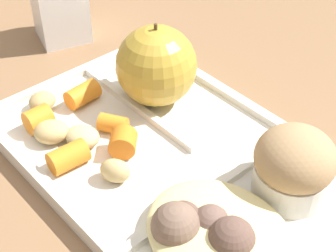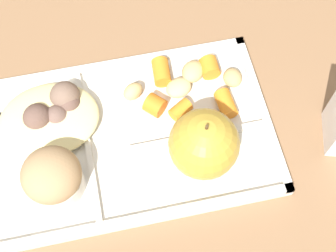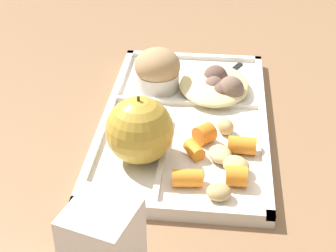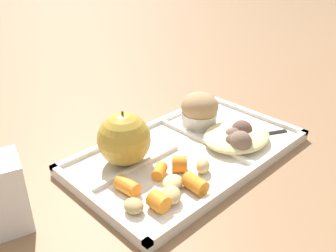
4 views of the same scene
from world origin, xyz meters
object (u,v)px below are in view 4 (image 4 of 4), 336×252
lunch_tray (189,153)px  plastic_fork (245,137)px  milk_carton (0,195)px  green_apple (124,139)px  bran_muffin (200,110)px

lunch_tray → plastic_fork: bearing=-21.8°
plastic_fork → milk_carton: (-0.40, 0.10, 0.04)m
lunch_tray → green_apple: green_apple is taller
green_apple → plastic_fork: bearing=-24.0°
lunch_tray → milk_carton: size_ratio=4.00×
bran_muffin → plastic_fork: 0.10m
plastic_fork → milk_carton: milk_carton is taller
green_apple → plastic_fork: 0.23m
bran_muffin → plastic_fork: bran_muffin is taller
lunch_tray → bran_muffin: bearing=30.8°
milk_carton → lunch_tray: bearing=6.3°
lunch_tray → plastic_fork: size_ratio=2.89×
lunch_tray → plastic_fork: lunch_tray is taller
green_apple → bran_muffin: 0.18m
green_apple → milk_carton: (-0.20, 0.00, -0.00)m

